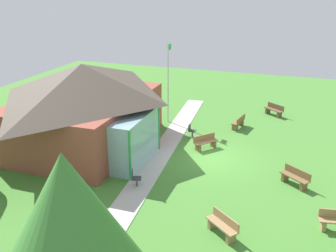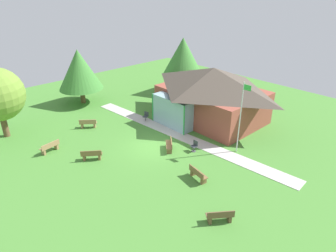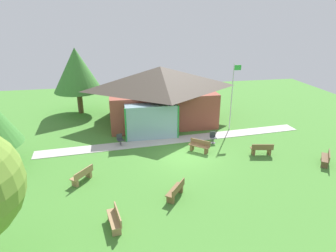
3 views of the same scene
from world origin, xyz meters
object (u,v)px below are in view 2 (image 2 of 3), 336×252
at_px(bench_front_center, 92,155).
at_px(tree_west_hedge, 79,70).
at_px(flagpole, 241,115).
at_px(patio_chair_lawn_spare, 194,146).
at_px(bench_front_left, 50,147).
at_px(patio_chair_west, 146,117).
at_px(tree_behind_pavilion_left, 183,56).
at_px(bench_rear_near_path, 170,145).
at_px(bench_mid_right, 198,174).
at_px(bench_lawn_far_right, 220,216).
at_px(bench_mid_left, 88,124).
at_px(pavilion, 211,93).

height_order(bench_front_center, tree_west_hedge, tree_west_hedge).
relative_size(flagpole, patio_chair_lawn_spare, 6.46).
bearing_deg(bench_front_left, tree_west_hedge, 37.86).
distance_m(patio_chair_west, tree_behind_pavilion_left, 9.95).
bearing_deg(patio_chair_west, bench_front_left, 66.64).
bearing_deg(flagpole, tree_west_hedge, -168.73).
bearing_deg(bench_rear_near_path, bench_front_left, 89.15).
bearing_deg(bench_mid_right, bench_lawn_far_right, -20.32).
distance_m(bench_mid_left, bench_rear_near_path, 8.24).
bearing_deg(bench_mid_right, flagpole, 104.85).
distance_m(bench_front_left, tree_west_hedge, 10.93).
relative_size(bench_lawn_far_right, patio_chair_west, 1.70).
bearing_deg(patio_chair_west, bench_mid_left, 43.82).
distance_m(pavilion, bench_rear_near_path, 7.37).
xyz_separation_m(bench_front_left, patio_chair_west, (0.53, 8.99, 0.01)).
bearing_deg(tree_west_hedge, flagpole, 11.27).
distance_m(patio_chair_lawn_spare, tree_west_hedge, 15.56).
xyz_separation_m(bench_lawn_far_right, patio_chair_lawn_spare, (-6.07, 4.61, 0.01)).
relative_size(bench_mid_right, patio_chair_lawn_spare, 1.81).
height_order(flagpole, patio_chair_west, flagpole).
height_order(tree_west_hedge, tree_behind_pavilion_left, tree_behind_pavilion_left).
height_order(bench_front_left, tree_behind_pavilion_left, tree_behind_pavilion_left).
xyz_separation_m(pavilion, patio_chair_west, (-3.78, -4.73, -2.14)).
height_order(bench_front_center, tree_behind_pavilion_left, tree_behind_pavilion_left).
bearing_deg(bench_mid_left, patio_chair_lawn_spare, -28.62).
height_order(bench_front_left, patio_chair_lawn_spare, patio_chair_lawn_spare).
distance_m(flagpole, bench_lawn_far_right, 8.36).
distance_m(bench_lawn_far_right, patio_chair_west, 14.09).
distance_m(bench_front_left, patio_chair_west, 9.01).
distance_m(bench_mid_right, bench_front_center, 7.90).
bearing_deg(patio_chair_lawn_spare, patio_chair_west, -6.60).
relative_size(bench_front_center, bench_rear_near_path, 1.02).
distance_m(bench_mid_left, tree_west_hedge, 7.30).
bearing_deg(tree_behind_pavilion_left, tree_west_hedge, -114.25).
height_order(bench_rear_near_path, patio_chair_lawn_spare, patio_chair_lawn_spare).
relative_size(pavilion, bench_mid_left, 6.87).
bearing_deg(flagpole, tree_behind_pavilion_left, 151.30).
height_order(bench_front_center, bench_rear_near_path, same).
xyz_separation_m(flagpole, bench_rear_near_path, (-3.72, -3.61, -2.66)).
height_order(pavilion, bench_rear_near_path, pavilion).
xyz_separation_m(patio_chair_lawn_spare, patio_chair_west, (-6.92, 0.84, 0.00)).
height_order(patio_chair_lawn_spare, tree_west_hedge, tree_west_hedge).
height_order(bench_mid_right, bench_front_center, same).
xyz_separation_m(pavilion, bench_mid_left, (-6.11, -9.46, -2.16)).
bearing_deg(bench_mid_left, pavilion, 5.72).
height_order(bench_mid_left, tree_west_hedge, tree_west_hedge).
bearing_deg(patio_chair_lawn_spare, pavilion, -60.30).
xyz_separation_m(pavilion, flagpole, (5.42, -3.23, 0.51)).
distance_m(bench_front_center, tree_behind_pavilion_left, 17.36).
bearing_deg(bench_front_center, patio_chair_west, 57.15).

